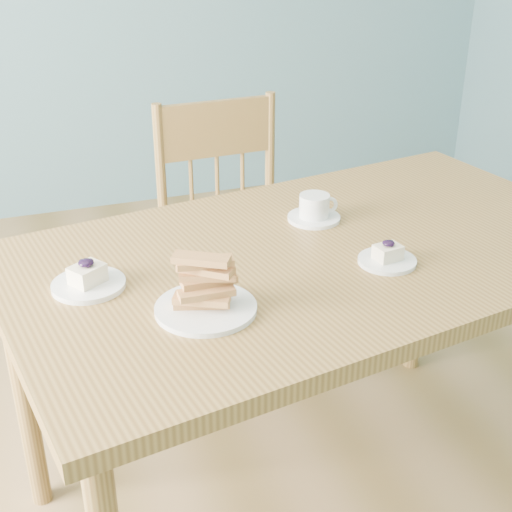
% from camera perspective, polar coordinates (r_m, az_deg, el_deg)
% --- Properties ---
extents(room, '(5.01, 5.01, 2.71)m').
position_cam_1_polar(room, '(1.43, -7.49, 17.08)').
color(room, olive).
rests_on(room, ground).
extents(dining_table, '(1.65, 1.11, 0.82)m').
position_cam_1_polar(dining_table, '(1.79, 5.09, -1.67)').
color(dining_table, olive).
rests_on(dining_table, ground).
extents(dining_chair, '(0.47, 0.45, 0.98)m').
position_cam_1_polar(dining_chair, '(2.49, -1.88, 0.95)').
color(dining_chair, olive).
rests_on(dining_chair, ground).
extents(cheesecake_plate_near, '(0.14, 0.14, 0.06)m').
position_cam_1_polar(cheesecake_plate_near, '(1.70, 10.47, -0.10)').
color(cheesecake_plate_near, white).
rests_on(cheesecake_plate_near, dining_table).
extents(cheesecake_plate_far, '(0.16, 0.16, 0.07)m').
position_cam_1_polar(cheesecake_plate_far, '(1.61, -13.28, -1.90)').
color(cheesecake_plate_far, white).
rests_on(cheesecake_plate_far, dining_table).
extents(coffee_cup, '(0.14, 0.14, 0.07)m').
position_cam_1_polar(coffee_cup, '(1.90, 4.72, 3.75)').
color(coffee_cup, white).
rests_on(coffee_cup, dining_table).
extents(biscotti_plate, '(0.21, 0.21, 0.13)m').
position_cam_1_polar(biscotti_plate, '(1.47, -4.08, -2.91)').
color(biscotti_plate, white).
rests_on(biscotti_plate, dining_table).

